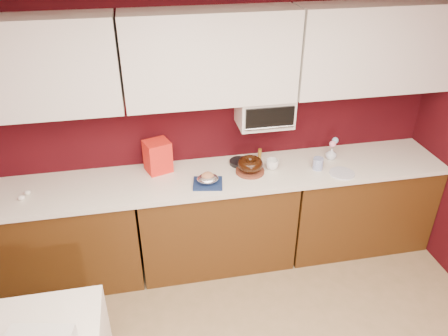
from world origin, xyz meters
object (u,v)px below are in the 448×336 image
Objects in this scene: blue_jar at (318,164)px; toaster_oven at (265,111)px; coffee_mug at (272,163)px; pandoro_box at (158,156)px; flower_vase at (331,153)px; foil_ham_nest at (208,179)px; bundt_cake at (250,164)px.

toaster_oven is at bearing 151.45° from blue_jar.
blue_jar is at bearing -28.55° from toaster_oven.
blue_jar is (0.38, -0.08, -0.00)m from coffee_mug.
flower_vase is (1.51, -0.09, -0.08)m from pandoro_box.
toaster_oven reaches higher than foil_ham_nest.
coffee_mug is at bearing -74.34° from toaster_oven.
flower_vase is at bearing -8.15° from toaster_oven.
coffee_mug is (0.58, 0.14, -0.00)m from foil_ham_nest.
bundt_cake is at bearing -173.26° from flower_vase.
toaster_oven reaches higher than flower_vase.
toaster_oven is 3.81× the size of flower_vase.
toaster_oven reaches higher than pandoro_box.
bundt_cake is at bearing -32.20° from pandoro_box.
bundt_cake is 0.77m from flower_vase.
bundt_cake reaches higher than foil_ham_nest.
flower_vase is (0.76, 0.09, -0.02)m from bundt_cake.
blue_jar is (1.33, -0.24, -0.08)m from pandoro_box.
pandoro_box is (-0.37, 0.30, 0.08)m from foil_ham_nest.
bundt_cake is (-0.15, -0.18, -0.39)m from toaster_oven.
toaster_oven is at bearing -18.88° from pandoro_box.
blue_jar is at bearing 3.80° from foil_ham_nest.
toaster_oven is 0.74m from foil_ham_nest.
bundt_cake reaches higher than coffee_mug.
toaster_oven is 2.61× the size of foil_ham_nest.
flower_vase reaches higher than foil_ham_nest.
coffee_mug is (0.20, 0.02, -0.03)m from bundt_cake.
foil_ham_nest is 1.68× the size of blue_jar.
foil_ham_nest is at bearing -166.50° from coffee_mug.
foil_ham_nest is 1.62× the size of coffee_mug.
toaster_oven is at bearing 171.85° from flower_vase.
bundt_cake is 0.20m from coffee_mug.
foil_ham_nest is at bearing -169.64° from flower_vase.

